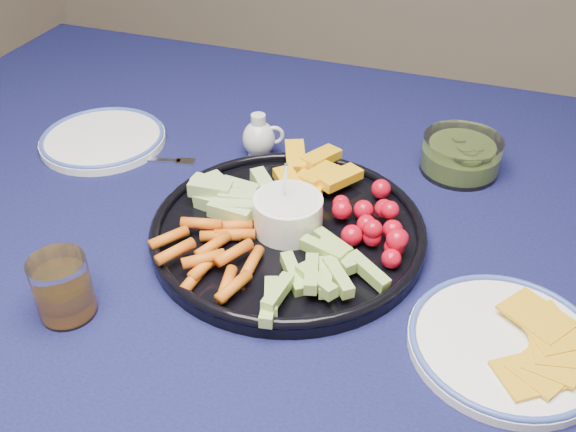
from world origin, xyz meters
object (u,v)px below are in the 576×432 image
(cheese_plate, at_px, (507,341))
(side_plate_extra, at_px, (103,139))
(creamer_pitcher, at_px, (259,138))
(dining_table, at_px, (309,250))
(juice_tumbler, at_px, (64,290))
(pickle_bowl, at_px, (461,156))
(crudite_platter, at_px, (286,225))

(cheese_plate, height_order, side_plate_extra, cheese_plate)
(creamer_pitcher, distance_m, side_plate_extra, 0.28)
(side_plate_extra, bearing_deg, dining_table, -8.15)
(cheese_plate, xyz_separation_m, juice_tumbler, (-0.52, -0.12, 0.02))
(dining_table, height_order, pickle_bowl, pickle_bowl)
(crudite_platter, distance_m, juice_tumbler, 0.31)
(crudite_platter, relative_size, cheese_plate, 1.71)
(dining_table, relative_size, cheese_plate, 7.29)
(juice_tumbler, bearing_deg, crudite_platter, 48.24)
(crudite_platter, xyz_separation_m, juice_tumbler, (-0.21, -0.23, 0.01))
(crudite_platter, xyz_separation_m, creamer_pitcher, (-0.12, 0.20, 0.01))
(crudite_platter, bearing_deg, creamer_pitcher, 121.07)
(dining_table, bearing_deg, creamer_pitcher, 138.36)
(dining_table, height_order, cheese_plate, cheese_plate)
(creamer_pitcher, bearing_deg, juice_tumbler, -101.30)
(cheese_plate, bearing_deg, side_plate_extra, 160.47)
(pickle_bowl, bearing_deg, juice_tumbler, -129.87)
(cheese_plate, bearing_deg, pickle_bowl, 105.68)
(juice_tumbler, bearing_deg, side_plate_extra, 116.93)
(dining_table, distance_m, cheese_plate, 0.37)
(pickle_bowl, height_order, juice_tumbler, juice_tumbler)
(pickle_bowl, relative_size, cheese_plate, 0.56)
(dining_table, height_order, juice_tumbler, juice_tumbler)
(pickle_bowl, height_order, side_plate_extra, pickle_bowl)
(pickle_bowl, distance_m, juice_tumbler, 0.65)
(cheese_plate, distance_m, side_plate_extra, 0.75)
(creamer_pitcher, relative_size, cheese_plate, 0.34)
(dining_table, distance_m, crudite_platter, 0.14)
(crudite_platter, xyz_separation_m, side_plate_extra, (-0.40, 0.14, -0.01))
(pickle_bowl, relative_size, juice_tumbler, 1.54)
(juice_tumbler, xyz_separation_m, side_plate_extra, (-0.19, 0.37, -0.03))
(cheese_plate, height_order, juice_tumbler, juice_tumbler)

